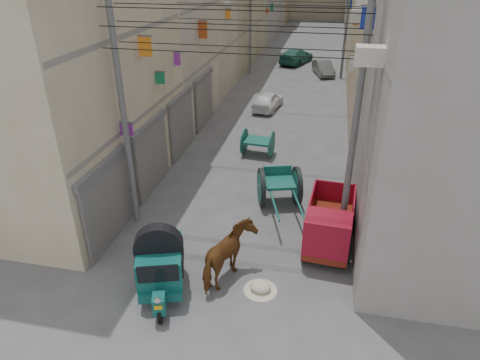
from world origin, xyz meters
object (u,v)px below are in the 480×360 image
(horse, at_px, (229,256))
(distant_car_grey, at_px, (323,68))
(second_cart, at_px, (258,142))
(feed_sack, at_px, (260,286))
(distant_car_green, at_px, (296,56))
(mini_truck, at_px, (328,229))
(auto_rickshaw, at_px, (160,263))
(tonga_cart, at_px, (279,186))
(distant_car_white, at_px, (268,100))

(horse, xyz_separation_m, distant_car_grey, (1.81, 25.24, -0.32))
(second_cart, relative_size, feed_sack, 2.52)
(feed_sack, relative_size, distant_car_grey, 0.18)
(feed_sack, height_order, distant_car_green, distant_car_green)
(mini_truck, bearing_deg, second_cart, 120.37)
(auto_rickshaw, height_order, distant_car_grey, auto_rickshaw)
(feed_sack, height_order, horse, horse)
(mini_truck, relative_size, feed_sack, 5.32)
(feed_sack, relative_size, horse, 0.29)
(distant_car_grey, bearing_deg, distant_car_green, 108.55)
(tonga_cart, bearing_deg, horse, -117.41)
(second_cart, bearing_deg, horse, -80.40)
(tonga_cart, distance_m, mini_truck, 3.30)
(mini_truck, distance_m, second_cart, 7.78)
(horse, bearing_deg, feed_sack, -179.11)
(mini_truck, bearing_deg, distant_car_white, 110.03)
(distant_car_white, bearing_deg, distant_car_grey, -99.61)
(auto_rickshaw, distance_m, distant_car_green, 29.69)
(second_cart, bearing_deg, tonga_cart, -64.68)
(mini_truck, bearing_deg, distant_car_grey, 96.26)
(tonga_cart, distance_m, distant_car_grey, 20.56)
(tonga_cart, relative_size, distant_car_white, 1.07)
(horse, relative_size, distant_car_white, 0.63)
(mini_truck, height_order, feed_sack, mini_truck)
(tonga_cart, xyz_separation_m, horse, (-0.87, -4.70, 0.10))
(tonga_cart, height_order, second_cart, tonga_cart)
(auto_rickshaw, height_order, distant_car_white, auto_rickshaw)
(distant_car_white, bearing_deg, feed_sack, 106.35)
(auto_rickshaw, height_order, second_cart, auto_rickshaw)
(feed_sack, xyz_separation_m, distant_car_white, (-2.23, 16.16, 0.40))
(feed_sack, bearing_deg, second_cart, 100.29)
(distant_car_green, bearing_deg, distant_car_white, 106.49)
(horse, bearing_deg, distant_car_grey, -77.90)
(distant_car_grey, bearing_deg, mini_truck, -103.77)
(second_cart, bearing_deg, distant_car_green, 95.24)
(mini_truck, bearing_deg, feed_sack, -124.29)
(distant_car_green, bearing_deg, feed_sack, 112.21)
(horse, distance_m, distant_car_green, 28.87)
(mini_truck, distance_m, distant_car_grey, 23.25)
(tonga_cart, relative_size, distant_car_green, 0.80)
(mini_truck, distance_m, distant_car_green, 27.07)
(distant_car_grey, bearing_deg, horse, -110.27)
(mini_truck, bearing_deg, auto_rickshaw, -144.32)
(mini_truck, height_order, horse, mini_truck)
(second_cart, xyz_separation_m, distant_car_white, (-0.55, 6.92, -0.11))
(distant_car_white, bearing_deg, mini_truck, 114.66)
(feed_sack, distance_m, horse, 1.25)
(tonga_cart, bearing_deg, second_cart, 93.24)
(tonga_cart, bearing_deg, feed_sack, -105.56)
(mini_truck, xyz_separation_m, horse, (-2.78, -2.01, 0.02))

